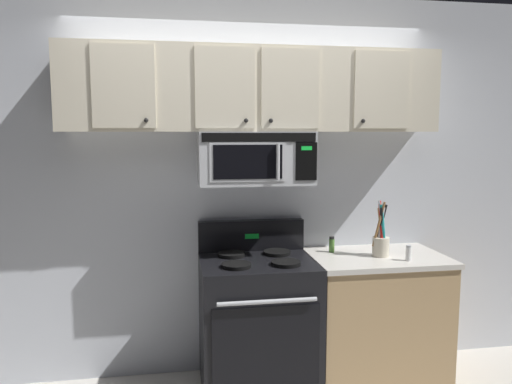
% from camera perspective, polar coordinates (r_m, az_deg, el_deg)
% --- Properties ---
extents(back_wall, '(5.20, 0.10, 2.70)m').
position_cam_1_polar(back_wall, '(3.56, -0.78, 0.58)').
color(back_wall, silver).
rests_on(back_wall, ground_plane).
extents(stove_range, '(0.76, 0.69, 1.12)m').
position_cam_1_polar(stove_range, '(3.42, 0.19, -14.96)').
color(stove_range, black).
rests_on(stove_range, ground_plane).
extents(over_range_microwave, '(0.76, 0.43, 0.35)m').
position_cam_1_polar(over_range_microwave, '(3.29, -0.15, 4.00)').
color(over_range_microwave, '#B7BABF').
extents(upper_cabinets, '(2.50, 0.36, 0.55)m').
position_cam_1_polar(upper_cabinets, '(3.33, -0.23, 11.78)').
color(upper_cabinets, beige).
extents(counter_segment, '(0.93, 0.65, 0.90)m').
position_cam_1_polar(counter_segment, '(3.66, 13.67, -13.97)').
color(counter_segment, tan).
rests_on(counter_segment, ground_plane).
extents(utensil_crock_cream, '(0.12, 0.12, 0.39)m').
position_cam_1_polar(utensil_crock_cream, '(3.47, 14.35, -5.45)').
color(utensil_crock_cream, beige).
rests_on(utensil_crock_cream, counter_segment).
extents(salt_shaker, '(0.04, 0.04, 0.11)m').
position_cam_1_polar(salt_shaker, '(3.41, 17.34, -6.81)').
color(salt_shaker, white).
rests_on(salt_shaker, counter_segment).
extents(spice_jar, '(0.04, 0.04, 0.11)m').
position_cam_1_polar(spice_jar, '(3.53, 8.82, -6.07)').
color(spice_jar, '#4C7F33').
rests_on(spice_jar, counter_segment).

